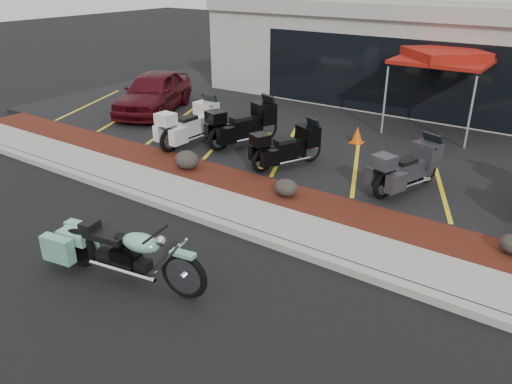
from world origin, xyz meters
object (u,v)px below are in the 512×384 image
Objects in this scene: parked_car at (154,92)px; traffic_cone at (357,135)px; touring_white at (210,116)px; hero_cruiser at (184,269)px; popup_canopy at (445,57)px.

parked_car is 8.46× the size of traffic_cone.
parked_car is at bearing 74.53° from touring_white.
hero_cruiser is 0.75× the size of parked_car.
traffic_cone is (7.46, 0.93, -0.47)m from parked_car.
hero_cruiser is 11.21m from parked_car.
traffic_cone is 0.14× the size of popup_canopy.
traffic_cone is (3.92, 2.09, -0.43)m from touring_white.
hero_cruiser is at bearing -65.14° from parked_car.
touring_white is 4.46m from traffic_cone.
hero_cruiser is 0.90× the size of popup_canopy.
popup_canopy reaches higher than traffic_cone.
popup_canopy is (0.68, 11.08, 1.88)m from hero_cruiser.
hero_cruiser is 8.52m from traffic_cone.
popup_canopy is at bearing -1.26° from parked_car.
touring_white is 4.67× the size of traffic_cone.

